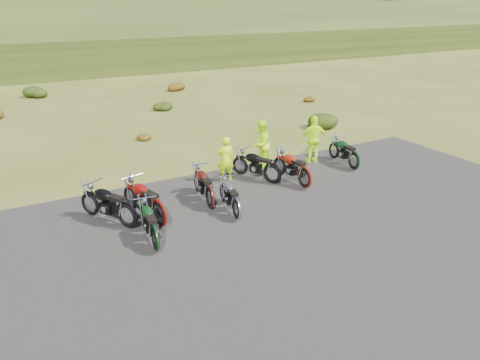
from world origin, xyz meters
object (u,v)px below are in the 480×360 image
motorcycle_3 (237,219)px  motorcycle_7 (353,170)px  motorcycle_0 (128,228)px  person_middle (226,160)px

motorcycle_3 → motorcycle_7: 6.06m
motorcycle_0 → motorcycle_3: motorcycle_0 is taller
motorcycle_3 → motorcycle_7: (5.86, 1.55, 0.00)m
motorcycle_0 → motorcycle_7: size_ratio=1.10×
motorcycle_0 → motorcycle_3: size_ratio=1.18×
motorcycle_0 → person_middle: size_ratio=1.39×
motorcycle_0 → motorcycle_7: 8.82m
motorcycle_7 → person_middle: 4.97m
motorcycle_3 → motorcycle_7: bearing=-65.3°
motorcycle_0 → motorcycle_7: motorcycle_0 is taller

